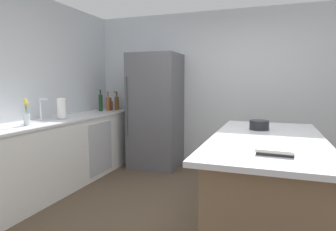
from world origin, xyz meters
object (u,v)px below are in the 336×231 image
(kitchen_island, at_px, (266,185))
(soda_bottle, at_px, (115,102))
(syrup_bottle, at_px, (111,105))
(wine_bottle, at_px, (101,103))
(sink_faucet, at_px, (42,109))
(paper_towel_roll, at_px, (61,109))
(mixing_bowl, at_px, (259,125))
(cookbook_stack, at_px, (275,151))
(vinegar_bottle, at_px, (108,104))
(whiskey_bottle, at_px, (117,103))
(flower_vase, at_px, (27,116))
(refrigerator, at_px, (156,111))

(kitchen_island, relative_size, soda_bottle, 6.54)
(syrup_bottle, height_order, wine_bottle, wine_bottle)
(kitchen_island, height_order, sink_faucet, sink_faucet)
(paper_towel_roll, bearing_deg, mixing_bowl, 0.48)
(paper_towel_roll, height_order, syrup_bottle, paper_towel_roll)
(paper_towel_roll, relative_size, syrup_bottle, 1.42)
(cookbook_stack, bearing_deg, vinegar_bottle, 140.18)
(whiskey_bottle, distance_m, cookbook_stack, 3.60)
(syrup_bottle, bearing_deg, sink_faucet, -92.78)
(sink_faucet, height_order, flower_vase, flower_vase)
(sink_faucet, xyz_separation_m, wine_bottle, (-0.01, 1.37, -0.01))
(kitchen_island, xyz_separation_m, soda_bottle, (-2.68, 1.89, 0.60))
(vinegar_bottle, distance_m, mixing_bowl, 2.82)
(sink_faucet, bearing_deg, refrigerator, 60.57)
(refrigerator, bearing_deg, sink_faucet, -119.43)
(soda_bottle, xyz_separation_m, vinegar_bottle, (0.03, -0.28, -0.00))
(whiskey_bottle, distance_m, vinegar_bottle, 0.19)
(syrup_bottle, bearing_deg, cookbook_stack, -40.88)
(syrup_bottle, relative_size, vinegar_bottle, 0.68)
(wine_bottle, bearing_deg, soda_bottle, 81.66)
(refrigerator, relative_size, soda_bottle, 5.84)
(wine_bottle, relative_size, cookbook_stack, 1.40)
(kitchen_island, bearing_deg, vinegar_bottle, 148.78)
(sink_faucet, height_order, paper_towel_roll, paper_towel_roll)
(whiskey_bottle, xyz_separation_m, mixing_bowl, (2.49, -1.37, -0.09))
(vinegar_bottle, relative_size, wine_bottle, 0.89)
(sink_faucet, bearing_deg, paper_towel_roll, 71.71)
(cookbook_stack, relative_size, mixing_bowl, 1.29)
(syrup_bottle, distance_m, vinegar_bottle, 0.09)
(kitchen_island, distance_m, sink_faucet, 2.80)
(kitchen_island, xyz_separation_m, sink_faucet, (-2.72, 0.13, 0.63))
(paper_towel_roll, xyz_separation_m, whiskey_bottle, (0.05, 1.39, -0.01))
(whiskey_bottle, distance_m, mixing_bowl, 2.85)
(refrigerator, relative_size, paper_towel_roll, 6.09)
(flower_vase, height_order, soda_bottle, soda_bottle)
(refrigerator, height_order, whiskey_bottle, refrigerator)
(flower_vase, relative_size, cookbook_stack, 1.17)
(flower_vase, xyz_separation_m, syrup_bottle, (-0.05, 1.92, -0.01))
(flower_vase, height_order, cookbook_stack, flower_vase)
(sink_faucet, distance_m, wine_bottle, 1.38)
(flower_vase, relative_size, whiskey_bottle, 0.94)
(refrigerator, relative_size, syrup_bottle, 8.62)
(kitchen_island, bearing_deg, mixing_bowl, 102.47)
(syrup_bottle, height_order, mixing_bowl, syrup_bottle)
(flower_vase, height_order, paper_towel_roll, paper_towel_roll)
(refrigerator, distance_m, wine_bottle, 0.96)
(paper_towel_roll, distance_m, vinegar_bottle, 1.21)
(vinegar_bottle, relative_size, mixing_bowl, 1.61)
(refrigerator, bearing_deg, whiskey_bottle, 176.26)
(syrup_bottle, bearing_deg, whiskey_bottle, 57.47)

